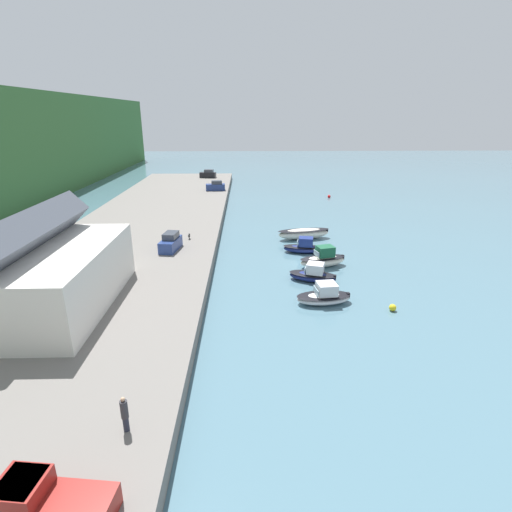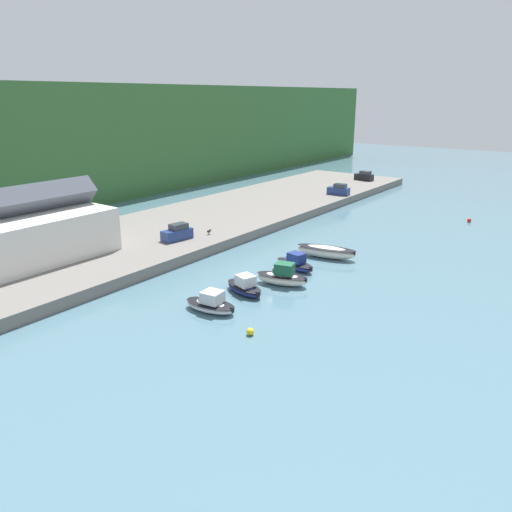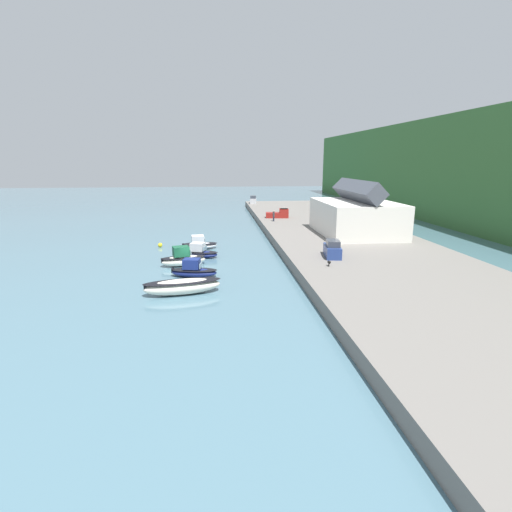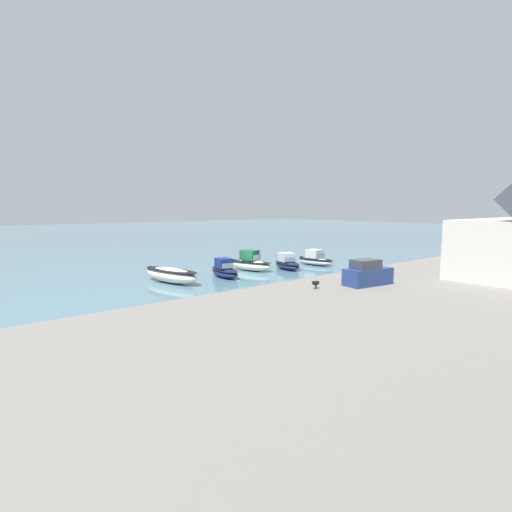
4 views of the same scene
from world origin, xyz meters
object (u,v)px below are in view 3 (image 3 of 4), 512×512
object	(u,v)px
mooring_buoy_0	(160,245)
parked_car_2	(332,250)
dog_on_quay	(329,262)
moored_boat_0	(199,244)
moored_boat_3	(194,270)
moored_boat_4	(182,286)
moored_boat_2	(183,259)
person_on_quay	(274,216)
moored_boat_1	(199,252)
pickup_truck_0	(279,214)
parked_car_3	(253,200)

from	to	relation	value
mooring_buoy_0	parked_car_2	bearing A→B (deg)	57.89
dog_on_quay	moored_boat_0	bearing A→B (deg)	-50.02
moored_boat_3	parked_car_2	xyz separation A→B (m)	(-2.38, 17.16, 1.55)
moored_boat_3	moored_boat_4	distance (m)	6.29
moored_boat_2	person_on_quay	world-z (taller)	person_on_quay
parked_car_2	moored_boat_2	bearing A→B (deg)	-179.81
parked_car_2	dog_on_quay	xyz separation A→B (m)	(4.49, -1.69, -0.46)
moored_boat_0	moored_boat_3	distance (m)	15.08
moored_boat_1	person_on_quay	distance (m)	27.27
moored_boat_3	parked_car_2	distance (m)	17.40
moored_boat_0	parked_car_2	distance (m)	21.30
moored_boat_1	person_on_quay	xyz separation A→B (m)	(-23.40, 13.90, 1.76)
moored_boat_0	moored_boat_4	world-z (taller)	moored_boat_0
pickup_truck_0	person_on_quay	bearing A→B (deg)	-14.57
moored_boat_0	mooring_buoy_0	xyz separation A→B (m)	(-1.84, -6.13, -0.39)
moored_boat_0	parked_car_2	xyz separation A→B (m)	(12.69, 17.03, 1.57)
moored_boat_1	moored_boat_3	xyz separation A→B (m)	(9.52, -0.31, 0.02)
moored_boat_4	dog_on_quay	distance (m)	16.83
moored_boat_1	person_on_quay	bearing A→B (deg)	167.20
moored_boat_2	moored_boat_4	size ratio (longest dim) A/B	0.76
parked_car_3	moored_boat_3	bearing A→B (deg)	-95.78
dog_on_quay	moored_boat_3	bearing A→B (deg)	-9.53
mooring_buoy_0	moored_boat_2	bearing A→B (deg)	20.56
pickup_truck_0	moored_boat_1	bearing A→B (deg)	-22.48
dog_on_quay	moored_boat_2	bearing A→B (deg)	-24.79
moored_boat_4	moored_boat_3	bearing A→B (deg)	161.87
moored_boat_1	dog_on_quay	distance (m)	19.14
pickup_truck_0	mooring_buoy_0	size ratio (longest dim) A/B	7.37
moored_boat_2	moored_boat_3	bearing A→B (deg)	1.99
moored_boat_4	pickup_truck_0	size ratio (longest dim) A/B	1.64
parked_car_3	dog_on_quay	size ratio (longest dim) A/B	4.98
moored_boat_2	mooring_buoy_0	size ratio (longest dim) A/B	9.19
moored_boat_4	dog_on_quay	world-z (taller)	dog_on_quay
dog_on_quay	mooring_buoy_0	xyz separation A→B (m)	(-19.03, -21.47, -1.50)
moored_boat_1	parked_car_3	size ratio (longest dim) A/B	1.30
parked_car_2	parked_car_3	size ratio (longest dim) A/B	1.02
moored_boat_3	pickup_truck_0	world-z (taller)	pickup_truck_0
moored_boat_3	person_on_quay	size ratio (longest dim) A/B	2.66
person_on_quay	mooring_buoy_0	distance (m)	25.86
pickup_truck_0	mooring_buoy_0	distance (m)	30.44
moored_boat_4	dog_on_quay	xyz separation A→B (m)	(-4.13, 16.28, 1.01)
parked_car_2	pickup_truck_0	world-z (taller)	parked_car_2
moored_boat_0	moored_boat_3	bearing A→B (deg)	-6.72
parked_car_2	person_on_quay	world-z (taller)	parked_car_2
pickup_truck_0	parked_car_2	bearing A→B (deg)	8.44
mooring_buoy_0	moored_boat_4	bearing A→B (deg)	12.64
parked_car_3	person_on_quay	xyz separation A→B (m)	(34.41, 0.81, 0.18)
moored_boat_0	pickup_truck_0	distance (m)	27.79
moored_boat_0	moored_boat_4	xyz separation A→B (m)	(21.32, -0.94, 0.09)
dog_on_quay	person_on_quay	bearing A→B (deg)	-89.71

